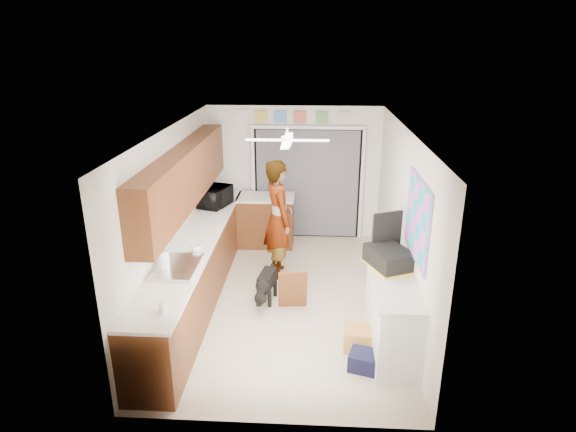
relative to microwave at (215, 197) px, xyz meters
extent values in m
plane|color=#C3B59D|center=(1.30, -1.42, -1.11)|extent=(5.00, 5.00, 0.00)
plane|color=white|center=(1.30, -1.42, 1.39)|extent=(5.00, 5.00, 0.00)
plane|color=white|center=(1.30, 1.08, 0.14)|extent=(3.20, 0.00, 3.20)
plane|color=white|center=(1.30, -3.92, 0.14)|extent=(3.20, 0.00, 3.20)
plane|color=white|center=(-0.30, -1.42, 0.14)|extent=(0.00, 5.00, 5.00)
plane|color=white|center=(2.90, -1.42, 0.14)|extent=(0.00, 5.00, 5.00)
cube|color=brown|center=(0.00, -1.42, -0.66)|extent=(0.60, 4.80, 0.90)
cube|color=white|center=(0.01, -1.42, -0.19)|extent=(0.62, 4.80, 0.04)
cube|color=brown|center=(-0.14, -1.22, 0.69)|extent=(0.32, 4.00, 0.80)
cube|color=silver|center=(0.01, -2.42, -0.15)|extent=(0.50, 0.76, 0.06)
cylinder|color=silver|center=(-0.18, -2.42, -0.06)|extent=(0.03, 0.03, 0.22)
cube|color=brown|center=(0.80, 0.58, -0.66)|extent=(1.00, 0.60, 0.90)
cube|color=white|center=(0.80, 0.58, -0.19)|extent=(1.04, 0.64, 0.04)
cube|color=black|center=(1.55, 1.05, -0.06)|extent=(2.00, 0.06, 2.10)
cube|color=slate|center=(1.55, 1.01, -0.06)|extent=(1.90, 0.03, 2.05)
cube|color=white|center=(0.53, 1.02, -0.06)|extent=(0.06, 0.04, 2.10)
cube|color=white|center=(2.57, 1.02, -0.06)|extent=(0.06, 0.04, 2.10)
cube|color=white|center=(1.55, 1.02, 1.01)|extent=(2.10, 0.04, 0.06)
cube|color=gold|center=(0.70, 1.05, 1.19)|extent=(0.22, 0.02, 0.22)
cube|color=#529ADB|center=(1.05, 1.05, 1.19)|extent=(0.22, 0.02, 0.22)
cube|color=#D25E4E|center=(1.40, 1.05, 1.19)|extent=(0.22, 0.02, 0.22)
cube|color=#64A15C|center=(1.80, 1.05, 1.19)|extent=(0.22, 0.02, 0.22)
cube|color=beige|center=(2.20, 1.05, 1.19)|extent=(0.22, 0.02, 0.22)
cube|color=silver|center=(0.35, 1.05, 1.19)|extent=(0.22, 0.02, 0.26)
cube|color=white|center=(2.65, -2.62, -0.66)|extent=(0.50, 1.40, 0.90)
cube|color=white|center=(2.64, -2.62, -0.19)|extent=(0.54, 1.44, 0.04)
cube|color=#F75BDB|center=(2.88, -2.42, 0.54)|extent=(0.03, 1.15, 0.95)
cube|color=white|center=(1.30, -1.22, 1.21)|extent=(1.14, 1.14, 0.24)
imported|color=black|center=(0.00, 0.00, 0.00)|extent=(0.57, 0.69, 0.33)
imported|color=white|center=(0.13, -1.93, -0.11)|extent=(0.17, 0.17, 0.11)
cylinder|color=silver|center=(0.14, -3.45, -0.11)|extent=(0.11, 0.11, 0.12)
cylinder|color=white|center=(-0.12, -2.50, -0.03)|extent=(0.16, 0.16, 0.27)
cube|color=black|center=(2.62, -2.22, -0.04)|extent=(0.62, 0.69, 0.24)
cube|color=yellow|center=(2.62, -2.22, -0.15)|extent=(0.64, 0.71, 0.02)
cube|color=black|center=(2.62, -1.93, 0.21)|extent=(0.40, 0.20, 0.50)
cube|color=#C58F3D|center=(2.30, -2.60, -0.97)|extent=(0.46, 0.36, 0.27)
cube|color=black|center=(2.30, -3.00, -1.00)|extent=(0.41, 0.37, 0.21)
cube|color=brown|center=(1.40, -1.71, -0.80)|extent=(0.42, 0.20, 0.60)
imported|color=white|center=(1.13, -0.62, -0.15)|extent=(0.68, 0.81, 1.91)
cube|color=black|center=(1.02, -1.50, -0.85)|extent=(0.38, 0.68, 0.50)
camera|label=1|loc=(1.67, -7.70, 2.48)|focal=30.00mm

